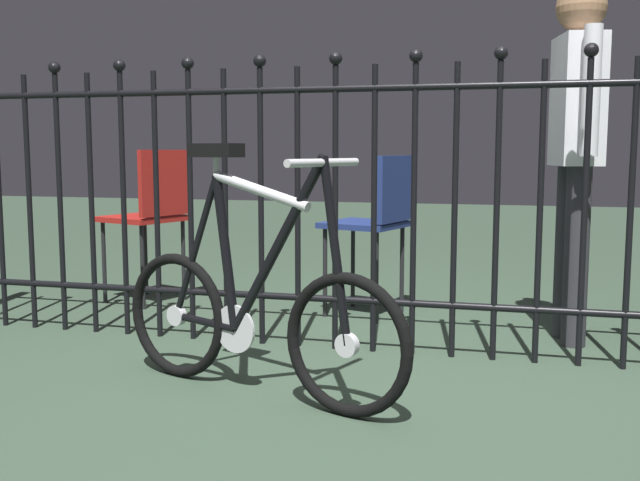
# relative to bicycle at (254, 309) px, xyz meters

# --- Properties ---
(ground_plane) EXTENTS (20.00, 20.00, 0.00)m
(ground_plane) POSITION_rel_bicycle_xyz_m (0.39, -0.03, -0.32)
(ground_plane) COLOR #344736
(iron_fence) EXTENTS (4.73, 0.07, 1.37)m
(iron_fence) POSITION_rel_bicycle_xyz_m (0.34, 0.69, 0.37)
(iron_fence) COLOR black
(iron_fence) RESTS_ON ground
(bicycle) EXTENTS (1.22, 0.52, 0.91)m
(bicycle) POSITION_rel_bicycle_xyz_m (0.00, 0.00, 0.00)
(bicycle) COLOR black
(bicycle) RESTS_ON ground
(chair_navy) EXTENTS (0.48, 0.47, 0.86)m
(chair_navy) POSITION_rel_bicycle_xyz_m (0.18, 1.39, 0.22)
(chair_navy) COLOR black
(chair_navy) RESTS_ON ground
(chair_red) EXTENTS (0.51, 0.51, 0.89)m
(chair_red) POSITION_rel_bicycle_xyz_m (-1.13, 1.40, 0.23)
(chair_red) COLOR black
(chair_red) RESTS_ON ground
(person_visitor) EXTENTS (0.24, 0.47, 1.62)m
(person_visitor) POSITION_rel_bicycle_xyz_m (1.15, 1.10, 0.65)
(person_visitor) COLOR #2D2D33
(person_visitor) RESTS_ON ground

